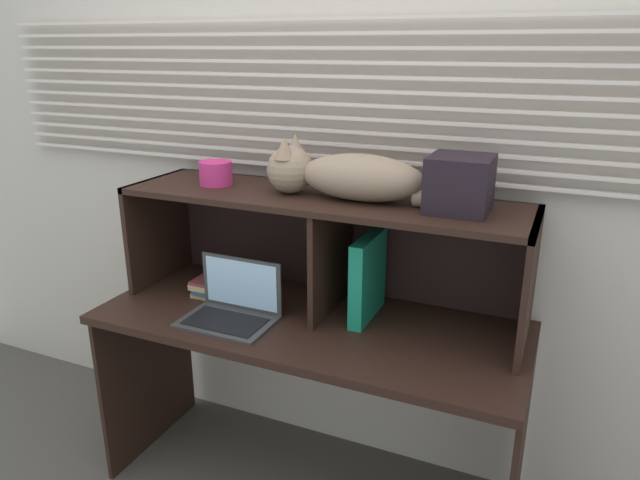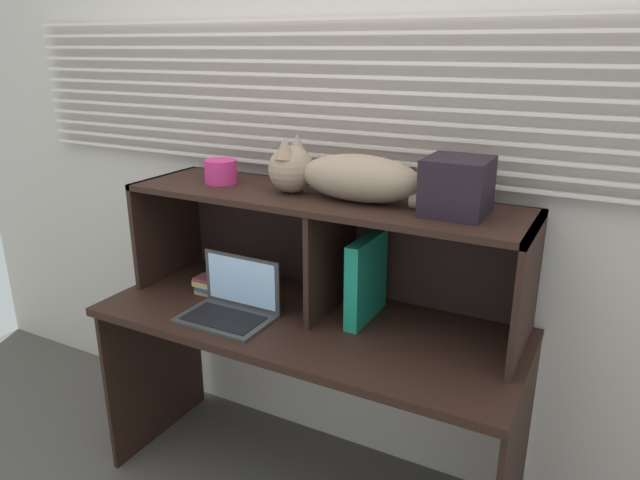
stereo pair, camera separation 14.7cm
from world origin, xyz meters
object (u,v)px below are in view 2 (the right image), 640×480
at_px(storage_box, 457,186).
at_px(binder_upright, 366,279).
at_px(cat, 343,175).
at_px(book_stack, 228,279).
at_px(small_basket, 221,171).
at_px(laptop, 231,305).

bearing_deg(storage_box, binder_upright, 180.00).
distance_m(cat, storage_box, 0.38).
relative_size(binder_upright, storage_box, 1.53).
bearing_deg(binder_upright, book_stack, -179.47).
distance_m(binder_upright, small_basket, 0.68).
height_order(cat, book_stack, cat).
relative_size(cat, storage_box, 3.80).
bearing_deg(small_basket, laptop, -49.69).
relative_size(binder_upright, small_basket, 2.48).
bearing_deg(binder_upright, storage_box, 0.00).
relative_size(small_basket, storage_box, 0.62).
xyz_separation_m(binder_upright, storage_box, (0.29, 0.00, 0.36)).
xyz_separation_m(laptop, book_stack, (-0.17, 0.20, -0.01)).
height_order(laptop, storage_box, storage_box).
relative_size(cat, small_basket, 6.16).
bearing_deg(laptop, small_basket, 130.31).
distance_m(small_basket, storage_box, 0.89).
relative_size(laptop, book_stack, 1.24).
height_order(laptop, book_stack, laptop).
bearing_deg(cat, binder_upright, 0.00).
relative_size(binder_upright, book_stack, 1.16).
bearing_deg(cat, storage_box, 0.00).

